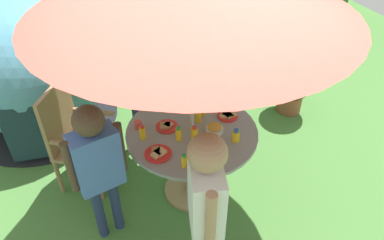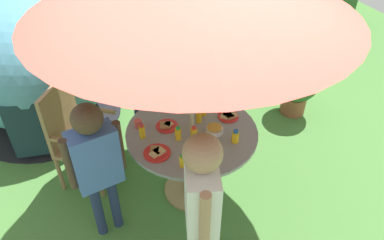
{
  "view_description": "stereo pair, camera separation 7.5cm",
  "coord_description": "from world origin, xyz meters",
  "views": [
    {
      "loc": [
        -0.85,
        -2.21,
        2.69
      ],
      "look_at": [
        0.01,
        0.02,
        0.84
      ],
      "focal_mm": 34.06,
      "sensor_mm": 36.0,
      "label": 1
    },
    {
      "loc": [
        -0.78,
        -2.23,
        2.69
      ],
      "look_at": [
        0.01,
        0.02,
        0.84
      ],
      "focal_mm": 34.06,
      "sensor_mm": 36.0,
      "label": 2
    }
  ],
  "objects": [
    {
      "name": "potted_plant",
      "position": [
        1.59,
        0.8,
        0.41
      ],
      "size": [
        0.52,
        0.52,
        0.71
      ],
      "color": "brown",
      "rests_on": "ground_plane"
    },
    {
      "name": "plate_near_right",
      "position": [
        -0.01,
        -0.36,
        0.76
      ],
      "size": [
        0.18,
        0.18,
        0.03
      ],
      "color": "white",
      "rests_on": "garden_table"
    },
    {
      "name": "plate_front_edge",
      "position": [
        -0.35,
        -0.18,
        0.76
      ],
      "size": [
        0.21,
        0.21,
        0.03
      ],
      "color": "red",
      "rests_on": "garden_table"
    },
    {
      "name": "plate_far_right",
      "position": [
        -0.18,
        0.12,
        0.76
      ],
      "size": [
        0.19,
        0.19,
        0.03
      ],
      "color": "red",
      "rests_on": "garden_table"
    },
    {
      "name": "wooden_chair",
      "position": [
        -0.95,
        0.58,
        0.56
      ],
      "size": [
        0.65,
        0.67,
        1.02
      ],
      "rotation": [
        0.0,
        0.0,
        1.02
      ],
      "color": "#93704C",
      "rests_on": "ground_plane"
    },
    {
      "name": "cup_far",
      "position": [
        -0.41,
        0.19,
        0.78
      ],
      "size": [
        0.06,
        0.06,
        0.07
      ],
      "primitive_type": "cylinder",
      "color": "#E04C47",
      "rests_on": "garden_table"
    },
    {
      "name": "dome_tent",
      "position": [
        -1.25,
        1.72,
        0.71
      ],
      "size": [
        1.92,
        1.92,
        1.43
      ],
      "rotation": [
        0.0,
        0.0,
        -0.12
      ],
      "color": "teal",
      "rests_on": "ground_plane"
    },
    {
      "name": "plate_mid_right",
      "position": [
        -0.05,
        0.39,
        0.76
      ],
      "size": [
        0.22,
        0.22,
        0.03
      ],
      "color": "white",
      "rests_on": "garden_table"
    },
    {
      "name": "juice_bottle_near_left",
      "position": [
        0.17,
        0.18,
        0.81
      ],
      "size": [
        0.06,
        0.06,
        0.13
      ],
      "color": "yellow",
      "rests_on": "garden_table"
    },
    {
      "name": "snack_bowl",
      "position": [
        0.17,
        -0.08,
        0.78
      ],
      "size": [
        0.15,
        0.15,
        0.07
      ],
      "color": "white",
      "rests_on": "garden_table"
    },
    {
      "name": "plate_center_back",
      "position": [
        0.36,
        0.07,
        0.76
      ],
      "size": [
        0.18,
        0.18,
        0.03
      ],
      "color": "red",
      "rests_on": "garden_table"
    },
    {
      "name": "garden_table",
      "position": [
        0.0,
        0.0,
        0.54
      ],
      "size": [
        1.11,
        1.11,
        0.75
      ],
      "color": "tan",
      "rests_on": "ground_plane"
    },
    {
      "name": "juice_bottle_back_edge",
      "position": [
        -0.41,
        0.05,
        0.81
      ],
      "size": [
        0.05,
        0.05,
        0.13
      ],
      "color": "yellow",
      "rests_on": "garden_table"
    },
    {
      "name": "juice_bottle_spot_b",
      "position": [
        0.28,
        -0.25,
        0.8
      ],
      "size": [
        0.06,
        0.06,
        0.12
      ],
      "color": "yellow",
      "rests_on": "garden_table"
    },
    {
      "name": "juice_bottle_far_left",
      "position": [
        -0.21,
        -0.37,
        0.8
      ],
      "size": [
        0.04,
        0.04,
        0.12
      ],
      "color": "yellow",
      "rests_on": "garden_table"
    },
    {
      "name": "juice_bottle_spot_a",
      "position": [
        0.1,
        0.09,
        0.8
      ],
      "size": [
        0.05,
        0.05,
        0.12
      ],
      "color": "yellow",
      "rests_on": "garden_table"
    },
    {
      "name": "child_in_white_shirt",
      "position": [
        -0.23,
        -0.83,
        0.89
      ],
      "size": [
        0.29,
        0.46,
        1.4
      ],
      "rotation": [
        0.0,
        0.0,
        1.3
      ],
      "color": "navy",
      "rests_on": "ground_plane"
    },
    {
      "name": "juice_bottle_mid_left",
      "position": [
        -0.14,
        -0.07,
        0.8
      ],
      "size": [
        0.05,
        0.05,
        0.12
      ],
      "color": "yellow",
      "rests_on": "garden_table"
    },
    {
      "name": "child_in_blue_shirt",
      "position": [
        -0.81,
        -0.17,
        0.84
      ],
      "size": [
        0.44,
        0.25,
        1.31
      ],
      "rotation": [
        0.0,
        0.0,
        0.21
      ],
      "color": "navy",
      "rests_on": "ground_plane"
    },
    {
      "name": "cup_near",
      "position": [
        0.13,
        0.36,
        0.77
      ],
      "size": [
        0.07,
        0.07,
        0.06
      ],
      "primitive_type": "cylinder",
      "color": "#E04C47",
      "rests_on": "garden_table"
    },
    {
      "name": "juice_bottle_center_front",
      "position": [
        -0.02,
        -0.1,
        0.8
      ],
      "size": [
        0.05,
        0.05,
        0.12
      ],
      "color": "yellow",
      "rests_on": "garden_table"
    },
    {
      "name": "child_in_yellow_shirt",
      "position": [
        -0.27,
        0.79,
        0.9
      ],
      "size": [
        0.31,
        0.45,
        1.41
      ],
      "rotation": [
        0.0,
        0.0,
        -1.24
      ],
      "color": "navy",
      "rests_on": "ground_plane"
    },
    {
      "name": "ground_plane",
      "position": [
        0.0,
        0.0,
        -0.01
      ],
      "size": [
        10.0,
        10.0,
        0.02
      ],
      "primitive_type": "cube",
      "color": "#477A38"
    }
  ]
}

